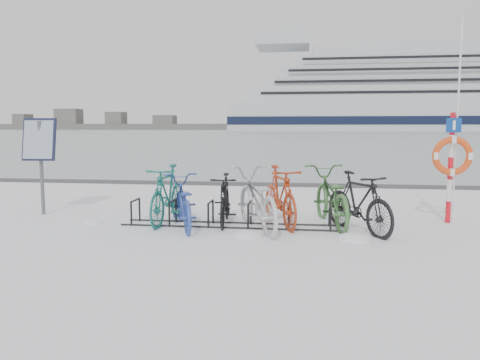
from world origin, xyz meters
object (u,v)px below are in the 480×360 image
object	(u,v)px
lifebuoy_station	(452,156)
cruise_ferry	(413,98)
info_board	(40,145)
bike_rack	(230,216)

from	to	relation	value
lifebuoy_station	cruise_ferry	distance (m)	189.20
info_board	cruise_ferry	world-z (taller)	cruise_ferry
bike_rack	info_board	xyz separation A→B (m)	(-4.04, 0.62, 1.25)
info_board	cruise_ferry	xyz separation A→B (m)	(47.61, 184.83, 11.62)
cruise_ferry	bike_rack	bearing A→B (deg)	-103.22
bike_rack	cruise_ferry	xyz separation A→B (m)	(43.57, 185.45, 12.87)
info_board	cruise_ferry	distance (m)	191.22
lifebuoy_station	bike_rack	bearing A→B (deg)	-168.94
info_board	lifebuoy_station	world-z (taller)	lifebuoy_station
cruise_ferry	lifebuoy_station	bearing A→B (deg)	-102.08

